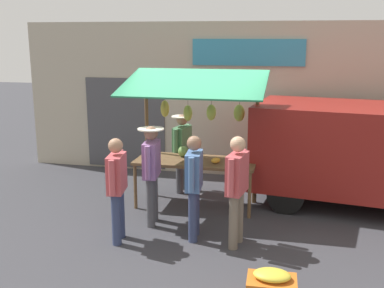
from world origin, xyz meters
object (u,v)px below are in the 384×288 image
parked_van (370,148)px  shopper_in_striped_shirt (152,167)px  produce_crate_near (272,288)px  market_stall (196,124)px  vendor_with_sunhat (182,147)px  shopper_in_grey_tee (117,183)px  shopper_with_shopping_bag (194,180)px  shopper_with_ponytail (237,183)px

parked_van → shopper_in_striped_shirt: bearing=32.2°
shopper_in_striped_shirt → produce_crate_near: shopper_in_striped_shirt is taller
market_stall → vendor_with_sunhat: bearing=-57.8°
shopper_in_grey_tee → shopper_with_shopping_bag: bearing=-81.0°
shopper_in_striped_shirt → market_stall: bearing=-33.7°
shopper_with_ponytail → produce_crate_near: (-0.62, 1.48, -0.79)m
market_stall → shopper_with_shopping_bag: bearing=101.0°
shopper_with_ponytail → shopper_in_grey_tee: (1.78, 0.25, -0.04)m
shopper_with_ponytail → produce_crate_near: shopper_with_ponytail is taller
shopper_with_ponytail → shopper_with_shopping_bag: (0.67, -0.11, -0.03)m
shopper_with_ponytail → shopper_with_shopping_bag: bearing=90.2°
market_stall → vendor_with_sunhat: (0.45, -0.72, -0.61)m
market_stall → produce_crate_near: bearing=117.6°
market_stall → produce_crate_near: (-1.58, 3.02, -1.35)m
vendor_with_sunhat → shopper_in_grey_tee: (0.38, 2.52, 0.01)m
vendor_with_sunhat → shopper_with_shopping_bag: (-0.73, 2.16, 0.02)m
shopper_in_grey_tee → produce_crate_near: shopper_in_grey_tee is taller
shopper_with_shopping_bag → produce_crate_near: 2.18m
vendor_with_sunhat → shopper_with_shopping_bag: 2.28m
parked_van → produce_crate_near: (1.50, 3.63, -0.93)m
vendor_with_sunhat → produce_crate_near: 4.32m
produce_crate_near → shopper_in_striped_shirt: bearing=-43.4°
market_stall → shopper_in_grey_tee: 2.08m
shopper_in_grey_tee → parked_van: (-3.91, -2.40, 0.18)m
shopper_in_grey_tee → parked_van: parked_van is taller
vendor_with_sunhat → shopper_in_striped_shirt: bearing=8.5°
shopper_with_shopping_bag → produce_crate_near: bearing=-145.9°
shopper_with_shopping_bag → produce_crate_near: shopper_with_shopping_bag is taller
shopper_in_grey_tee → market_stall: bearing=-33.8°
market_stall → shopper_in_grey_tee: bearing=65.3°
shopper_in_grey_tee → shopper_in_striped_shirt: bearing=-30.4°
market_stall → shopper_in_striped_shirt: (0.53, 1.03, -0.55)m
parked_van → produce_crate_near: 4.03m
vendor_with_sunhat → produce_crate_near: size_ratio=2.63×
market_stall → parked_van: bearing=-169.0°
shopper_in_striped_shirt → parked_van: size_ratio=0.36×
shopper_in_striped_shirt → shopper_in_grey_tee: bearing=152.2°
vendor_with_sunhat → shopper_in_striped_shirt: size_ratio=0.95×
vendor_with_sunhat → parked_van: size_ratio=0.34×
shopper_in_striped_shirt → shopper_with_shopping_bag: bearing=-123.4°
vendor_with_sunhat → shopper_in_grey_tee: 2.55m
vendor_with_sunhat → shopper_with_shopping_bag: size_ratio=0.97×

